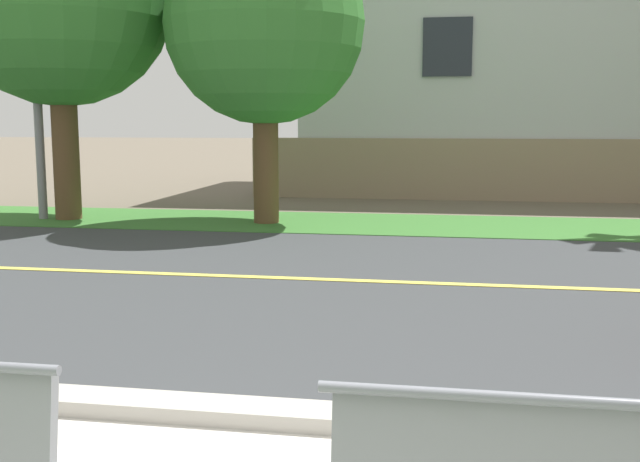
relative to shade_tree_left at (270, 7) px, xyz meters
The scene contains 8 objects.
ground_plane 5.33m from the shade_tree_left, 53.19° to the right, with size 140.00×140.00×0.00m, color #665B4C.
curb_edge 9.73m from the shade_tree_left, 75.23° to the right, with size 44.00×0.30×0.11m, color #ADA89E.
street_asphalt 6.31m from the shade_tree_left, 63.30° to the right, with size 52.00×8.00×0.01m, color #383A3D.
road_centre_line 6.31m from the shade_tree_left, 63.30° to the right, with size 48.00×0.14×0.01m, color #E0CC4C.
far_verge_grass 4.36m from the shade_tree_left, ahead, with size 48.00×2.80×0.02m, color #38702D.
shade_tree_left is the anchor object (origin of this frame).
garden_wall 7.51m from the shade_tree_left, 44.25° to the left, with size 13.00×0.36×1.40m, color gray.
house_across_street 9.86m from the shade_tree_left, 54.33° to the left, with size 13.50×6.91×6.85m.
Camera 1 is at (0.81, -1.88, 1.79)m, focal length 42.84 mm.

